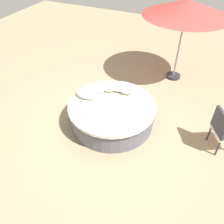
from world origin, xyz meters
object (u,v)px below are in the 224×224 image
round_bed (112,114)px  throw_pillow_1 (117,86)px  throw_pillow_3 (94,89)px  throw_pillow_0 (127,89)px  patio_chair (223,129)px  patio_umbrella (187,8)px  throw_pillow_2 (106,87)px  throw_pillow_4 (87,94)px

round_bed → throw_pillow_1: 0.73m
round_bed → throw_pillow_1: bearing=103.5°
throw_pillow_1 → throw_pillow_3: throw_pillow_1 is taller
throw_pillow_0 → patio_chair: (2.28, -0.39, -0.10)m
patio_umbrella → patio_chair: bearing=-58.6°
throw_pillow_0 → throw_pillow_3: bearing=-158.4°
round_bed → throw_pillow_2: throw_pillow_2 is taller
throw_pillow_0 → throw_pillow_2: 0.53m
throw_pillow_4 → patio_chair: 3.08m
round_bed → patio_chair: 2.43m
throw_pillow_1 → throw_pillow_2: size_ratio=0.92×
throw_pillow_1 → throw_pillow_4: bearing=-130.7°
throw_pillow_0 → patio_umbrella: 2.62m
throw_pillow_4 → patio_umbrella: (1.56, 2.67, 1.41)m
round_bed → throw_pillow_3: (-0.63, 0.31, 0.34)m
throw_pillow_3 → patio_umbrella: 3.16m
round_bed → throw_pillow_0: size_ratio=4.87×
throw_pillow_3 → throw_pillow_4: bearing=-96.9°
throw_pillow_1 → patio_umbrella: size_ratio=0.22×
round_bed → throw_pillow_1: throw_pillow_1 is taller
round_bed → throw_pillow_4: throw_pillow_4 is taller
throw_pillow_4 → patio_umbrella: size_ratio=0.24×
throw_pillow_3 → patio_umbrella: patio_umbrella is taller
round_bed → throw_pillow_1: (-0.15, 0.62, 0.36)m
throw_pillow_0 → patio_umbrella: size_ratio=0.18×
throw_pillow_1 → throw_pillow_4: throw_pillow_4 is taller
throw_pillow_0 → throw_pillow_1: throw_pillow_0 is taller
throw_pillow_1 → patio_chair: bearing=-8.8°
throw_pillow_3 → throw_pillow_4: throw_pillow_4 is taller
throw_pillow_1 → throw_pillow_3: bearing=-147.7°
patio_chair → throw_pillow_4: bearing=-115.0°
throw_pillow_3 → patio_chair: 3.03m
throw_pillow_1 → patio_chair: (2.55, -0.40, -0.08)m
throw_pillow_2 → throw_pillow_4: (-0.27, -0.48, 0.02)m
throw_pillow_2 → throw_pillow_4: throw_pillow_4 is taller
throw_pillow_0 → throw_pillow_4: size_ratio=0.78×
throw_pillow_1 → throw_pillow_3: 0.57m
throw_pillow_1 → patio_umbrella: bearing=63.1°
throw_pillow_2 → throw_pillow_3: bearing=-142.1°
throw_pillow_4 → throw_pillow_0: bearing=37.0°
round_bed → throw_pillow_2: size_ratio=3.66×
throw_pillow_4 → patio_chair: size_ratio=0.55×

